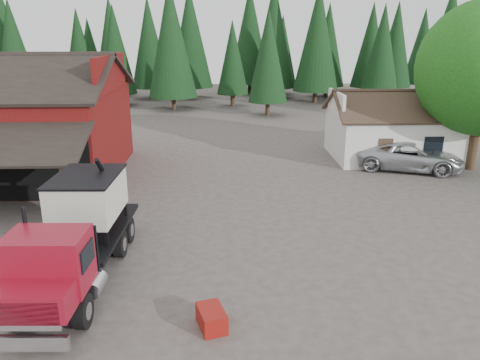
{
  "coord_description": "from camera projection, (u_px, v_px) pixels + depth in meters",
  "views": [
    {
      "loc": [
        1.58,
        -17.79,
        8.32
      ],
      "look_at": [
        2.26,
        2.55,
        1.8
      ],
      "focal_mm": 35.0,
      "sensor_mm": 36.0,
      "label": 1
    }
  ],
  "objects": [
    {
      "name": "near_pine_b",
      "position": [
        268.0,
        56.0,
        46.37
      ],
      "size": [
        3.96,
        3.96,
        10.4
      ],
      "color": "#382619",
      "rests_on": "ground"
    },
    {
      "name": "conifer_backdrop",
      "position": [
        212.0,
        99.0,
        59.39
      ],
      "size": [
        76.0,
        16.0,
        16.0
      ],
      "primitive_type": null,
      "color": "black",
      "rests_on": "ground"
    },
    {
      "name": "silver_car",
      "position": [
        409.0,
        156.0,
        29.08
      ],
      "size": [
        7.0,
        4.83,
        1.78
      ],
      "primitive_type": "imported",
      "rotation": [
        0.0,
        0.0,
        1.25
      ],
      "color": "#B3B7BC",
      "rests_on": "ground"
    },
    {
      "name": "equip_box",
      "position": [
        212.0,
        318.0,
        13.65
      ],
      "size": [
        0.99,
        1.26,
        0.6
      ],
      "primitive_type": "cube",
      "rotation": [
        0.0,
        0.0,
        0.3
      ],
      "color": "maroon",
      "rests_on": "ground"
    },
    {
      "name": "ground",
      "position": [
        188.0,
        240.0,
        19.42
      ],
      "size": [
        120.0,
        120.0,
        0.0
      ],
      "primitive_type": "plane",
      "color": "#483E39",
      "rests_on": "ground"
    },
    {
      "name": "red_barn",
      "position": [
        12.0,
        130.0,
        27.67
      ],
      "size": [
        12.8,
        13.63,
        7.18
      ],
      "color": "maroon",
      "rests_on": "ground"
    },
    {
      "name": "near_pine_c",
      "position": [
        447.0,
        47.0,
        42.76
      ],
      "size": [
        4.84,
        4.84,
        12.4
      ],
      "color": "#382619",
      "rests_on": "ground"
    },
    {
      "name": "near_pine_d",
      "position": [
        171.0,
        40.0,
        49.4
      ],
      "size": [
        5.28,
        5.28,
        13.4
      ],
      "color": "#382619",
      "rests_on": "ground"
    },
    {
      "name": "farmhouse",
      "position": [
        393.0,
        133.0,
        31.69
      ],
      "size": [
        8.6,
        6.42,
        4.65
      ],
      "color": "silver",
      "rests_on": "ground"
    },
    {
      "name": "feed_truck",
      "position": [
        77.0,
        231.0,
        15.92
      ],
      "size": [
        2.57,
        8.63,
        3.87
      ],
      "rotation": [
        0.0,
        0.0,
        -0.03
      ],
      "color": "black",
      "rests_on": "ground"
    }
  ]
}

